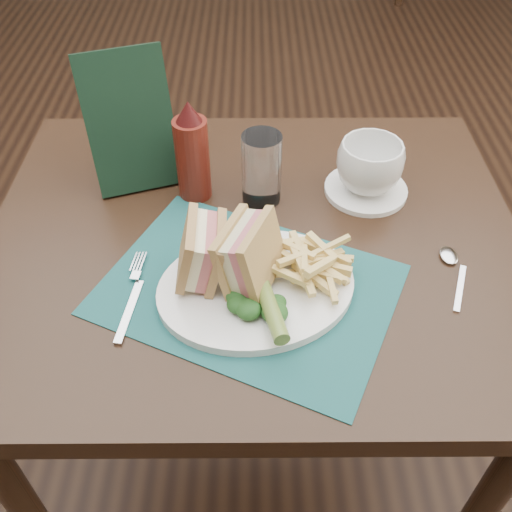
{
  "coord_description": "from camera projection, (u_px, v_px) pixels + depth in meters",
  "views": [
    {
      "loc": [
        -0.0,
        -1.21,
        1.39
      ],
      "look_at": [
        0.0,
        -0.6,
        0.8
      ],
      "focal_mm": 40.0,
      "sensor_mm": 36.0,
      "label": 1
    }
  ],
  "objects": [
    {
      "name": "sandwich_half_a",
      "position": [
        187.0,
        251.0,
        0.83
      ],
      "size": [
        0.08,
        0.1,
        0.1
      ],
      "primitive_type": null,
      "rotation": [
        0.0,
        0.24,
        0.01
      ],
      "color": "tan",
      "rests_on": "plate"
    },
    {
      "name": "table_main",
      "position": [
        255.0,
        365.0,
        1.22
      ],
      "size": [
        0.9,
        0.75,
        0.75
      ],
      "primitive_type": null,
      "color": "black",
      "rests_on": "ground"
    },
    {
      "name": "check_presenter",
      "position": [
        130.0,
        122.0,
        0.99
      ],
      "size": [
        0.17,
        0.13,
        0.24
      ],
      "primitive_type": "cube",
      "rotation": [
        -0.31,
        0.0,
        0.33
      ],
      "color": "black",
      "rests_on": "table_main"
    },
    {
      "name": "fork",
      "position": [
        132.0,
        294.0,
        0.85
      ],
      "size": [
        0.06,
        0.17,
        0.01
      ],
      "primitive_type": null,
      "rotation": [
        0.0,
        0.0,
        -0.13
      ],
      "color": "silver",
      "rests_on": "placemat"
    },
    {
      "name": "ketchup_bottle",
      "position": [
        192.0,
        151.0,
        0.97
      ],
      "size": [
        0.06,
        0.06,
        0.19
      ],
      "primitive_type": null,
      "rotation": [
        0.0,
        0.0,
        0.07
      ],
      "color": "#54160E",
      "rests_on": "table_main"
    },
    {
      "name": "pickle_spear",
      "position": [
        270.0,
        308.0,
        0.79
      ],
      "size": [
        0.05,
        0.12,
        0.03
      ],
      "primitive_type": "cylinder",
      "rotation": [
        1.54,
        0.0,
        0.24
      ],
      "color": "#5B752C",
      "rests_on": "plate"
    },
    {
      "name": "placemat",
      "position": [
        248.0,
        289.0,
        0.87
      ],
      "size": [
        0.52,
        0.46,
        0.0
      ],
      "primitive_type": "cube",
      "rotation": [
        0.0,
        0.0,
        -0.44
      ],
      "color": "#174C4C",
      "rests_on": "table_main"
    },
    {
      "name": "drinking_glass",
      "position": [
        261.0,
        169.0,
        0.98
      ],
      "size": [
        0.08,
        0.08,
        0.13
      ],
      "primitive_type": "cylinder",
      "rotation": [
        0.0,
        0.0,
        0.19
      ],
      "color": "white",
      "rests_on": "table_main"
    },
    {
      "name": "plate",
      "position": [
        256.0,
        288.0,
        0.86
      ],
      "size": [
        0.35,
        0.31,
        0.01
      ],
      "primitive_type": null,
      "rotation": [
        0.0,
        0.0,
        0.26
      ],
      "color": "white",
      "rests_on": "placemat"
    },
    {
      "name": "coffee_cup",
      "position": [
        369.0,
        166.0,
        1.0
      ],
      "size": [
        0.16,
        0.16,
        0.09
      ],
      "primitive_type": "imported",
      "rotation": [
        0.0,
        0.0,
        0.59
      ],
      "color": "white",
      "rests_on": "saucer"
    },
    {
      "name": "sandwich_half_b",
      "position": [
        236.0,
        250.0,
        0.83
      ],
      "size": [
        0.11,
        0.13,
        0.11
      ],
      "primitive_type": null,
      "rotation": [
        0.0,
        -0.24,
        -0.4
      ],
      "color": "tan",
      "rests_on": "plate"
    },
    {
      "name": "saucer",
      "position": [
        366.0,
        190.0,
        1.04
      ],
      "size": [
        0.18,
        0.18,
        0.01
      ],
      "primitive_type": "cylinder",
      "rotation": [
        0.0,
        0.0,
        0.19
      ],
      "color": "white",
      "rests_on": "table_main"
    },
    {
      "name": "kale_garnish",
      "position": [
        258.0,
        304.0,
        0.81
      ],
      "size": [
        0.11,
        0.08,
        0.03
      ],
      "primitive_type": null,
      "color": "#163A15",
      "rests_on": "plate"
    },
    {
      "name": "fries_pile",
      "position": [
        307.0,
        262.0,
        0.85
      ],
      "size": [
        0.18,
        0.2,
        0.05
      ],
      "primitive_type": null,
      "color": "#E4C772",
      "rests_on": "plate"
    },
    {
      "name": "floor",
      "position": [
        254.0,
        303.0,
        1.84
      ],
      "size": [
        7.0,
        7.0,
        0.0
      ],
      "primitive_type": "plane",
      "color": "black",
      "rests_on": "ground"
    },
    {
      "name": "spoon",
      "position": [
        456.0,
        275.0,
        0.88
      ],
      "size": [
        0.08,
        0.15,
        0.01
      ],
      "primitive_type": null,
      "rotation": [
        0.0,
        0.0,
        -0.36
      ],
      "color": "silver",
      "rests_on": "table_main"
    }
  ]
}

